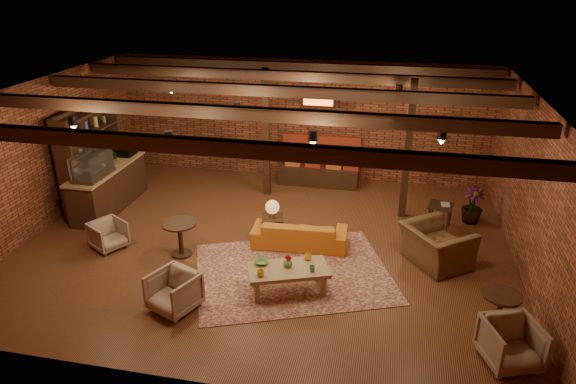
% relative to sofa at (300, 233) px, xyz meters
% --- Properties ---
extents(floor, '(10.00, 10.00, 0.00)m').
position_rel_sofa_xyz_m(floor, '(-0.71, -0.11, -0.29)').
color(floor, '#411D10').
rests_on(floor, ground).
extents(ceiling, '(10.00, 8.00, 0.02)m').
position_rel_sofa_xyz_m(ceiling, '(-0.71, -0.11, 2.91)').
color(ceiling, black).
rests_on(ceiling, wall_back).
extents(wall_back, '(10.00, 0.02, 3.20)m').
position_rel_sofa_xyz_m(wall_back, '(-0.71, 3.89, 1.31)').
color(wall_back, '#5E2E1B').
rests_on(wall_back, ground).
extents(wall_front, '(10.00, 0.02, 3.20)m').
position_rel_sofa_xyz_m(wall_front, '(-0.71, -4.11, 1.31)').
color(wall_front, '#5E2E1B').
rests_on(wall_front, ground).
extents(wall_left, '(0.02, 8.00, 3.20)m').
position_rel_sofa_xyz_m(wall_left, '(-5.71, -0.11, 1.31)').
color(wall_left, '#5E2E1B').
rests_on(wall_left, ground).
extents(wall_right, '(0.02, 8.00, 3.20)m').
position_rel_sofa_xyz_m(wall_right, '(4.29, -0.11, 1.31)').
color(wall_right, '#5E2E1B').
rests_on(wall_right, ground).
extents(ceiling_beams, '(9.80, 6.40, 0.22)m').
position_rel_sofa_xyz_m(ceiling_beams, '(-0.71, -0.11, 2.79)').
color(ceiling_beams, black).
rests_on(ceiling_beams, ceiling).
extents(ceiling_pipe, '(9.60, 0.12, 0.12)m').
position_rel_sofa_xyz_m(ceiling_pipe, '(-0.71, 1.49, 2.56)').
color(ceiling_pipe, black).
rests_on(ceiling_pipe, ceiling).
extents(post_left, '(0.16, 0.16, 3.20)m').
position_rel_sofa_xyz_m(post_left, '(-1.31, 2.49, 1.31)').
color(post_left, black).
rests_on(post_left, ground).
extents(post_right, '(0.16, 0.16, 3.20)m').
position_rel_sofa_xyz_m(post_right, '(2.09, 1.89, 1.31)').
color(post_right, black).
rests_on(post_right, ground).
extents(service_counter, '(0.80, 2.50, 1.60)m').
position_rel_sofa_xyz_m(service_counter, '(-4.81, 0.89, 0.51)').
color(service_counter, black).
rests_on(service_counter, ground).
extents(plant_counter, '(0.35, 0.39, 0.30)m').
position_rel_sofa_xyz_m(plant_counter, '(-4.71, 1.09, 0.93)').
color(plant_counter, '#337F33').
rests_on(plant_counter, service_counter).
extents(shelving_hutch, '(0.52, 2.00, 2.40)m').
position_rel_sofa_xyz_m(shelving_hutch, '(-5.21, 0.99, 0.91)').
color(shelving_hutch, black).
rests_on(shelving_hutch, ground).
extents(banquette, '(2.10, 0.70, 1.00)m').
position_rel_sofa_xyz_m(banquette, '(-0.11, 3.44, 0.21)').
color(banquette, '#9D311A').
rests_on(banquette, ground).
extents(service_sign, '(0.86, 0.06, 0.30)m').
position_rel_sofa_xyz_m(service_sign, '(-0.11, 2.99, 2.06)').
color(service_sign, '#F34118').
rests_on(service_sign, ceiling).
extents(ceiling_spotlights, '(6.40, 4.40, 0.28)m').
position_rel_sofa_xyz_m(ceiling_spotlights, '(-0.71, -0.11, 2.57)').
color(ceiling_spotlights, black).
rests_on(ceiling_spotlights, ceiling).
extents(rug, '(4.35, 3.88, 0.01)m').
position_rel_sofa_xyz_m(rug, '(0.07, -1.07, -0.28)').
color(rug, maroon).
rests_on(rug, floor).
extents(sofa, '(2.00, 0.88, 0.57)m').
position_rel_sofa_xyz_m(sofa, '(0.00, 0.00, 0.00)').
color(sofa, '#CA671C').
rests_on(sofa, floor).
extents(coffee_table, '(1.57, 1.16, 0.74)m').
position_rel_sofa_xyz_m(coffee_table, '(0.09, -1.68, 0.14)').
color(coffee_table, olive).
rests_on(coffee_table, floor).
extents(side_table_lamp, '(0.54, 0.54, 0.93)m').
position_rel_sofa_xyz_m(side_table_lamp, '(-0.60, 0.10, 0.42)').
color(side_table_lamp, black).
rests_on(side_table_lamp, floor).
extents(round_table_left, '(0.69, 0.69, 0.72)m').
position_rel_sofa_xyz_m(round_table_left, '(-2.27, -0.86, 0.20)').
color(round_table_left, black).
rests_on(round_table_left, floor).
extents(armchair_a, '(0.83, 0.84, 0.65)m').
position_rel_sofa_xyz_m(armchair_a, '(-3.85, -0.89, 0.04)').
color(armchair_a, '#BBAD91').
rests_on(armchair_a, floor).
extents(armchair_b, '(0.93, 0.91, 0.75)m').
position_rel_sofa_xyz_m(armchair_b, '(-1.67, -2.58, 0.09)').
color(armchair_b, '#BBAD91').
rests_on(armchair_b, floor).
extents(armchair_right, '(1.34, 1.43, 1.05)m').
position_rel_sofa_xyz_m(armchair_right, '(2.73, -0.16, 0.24)').
color(armchair_right, brown).
rests_on(armchair_right, floor).
extents(side_table_book, '(0.61, 0.61, 0.58)m').
position_rel_sofa_xyz_m(side_table_book, '(2.90, 1.43, 0.23)').
color(side_table_book, black).
rests_on(side_table_book, floor).
extents(round_table_right, '(0.60, 0.60, 0.71)m').
position_rel_sofa_xyz_m(round_table_right, '(3.58, -2.09, 0.19)').
color(round_table_right, black).
rests_on(round_table_right, floor).
extents(armchair_far, '(0.94, 0.91, 0.77)m').
position_rel_sofa_xyz_m(armchair_far, '(3.65, -2.81, 0.10)').
color(armchair_far, '#BBAD91').
rests_on(armchair_far, floor).
extents(plant_tall, '(1.54, 1.54, 2.51)m').
position_rel_sofa_xyz_m(plant_tall, '(3.63, 1.85, 0.97)').
color(plant_tall, '#4C7F4C').
rests_on(plant_tall, floor).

